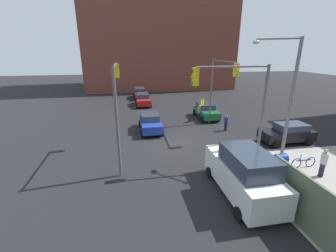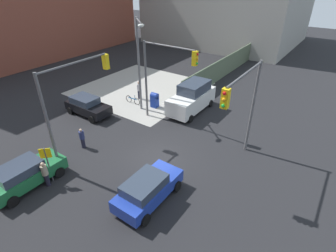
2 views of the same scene
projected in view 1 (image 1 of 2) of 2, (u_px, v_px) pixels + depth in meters
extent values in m
plane|color=black|center=(177.00, 142.00, 18.69)|extent=(120.00, 120.00, 0.00)
cube|color=brown|center=(157.00, 29.00, 45.40)|extent=(16.00, 28.00, 22.74)
cylinder|color=#59595B|center=(211.00, 92.00, 22.62)|extent=(0.18, 0.18, 6.50)
cylinder|color=#59595B|center=(224.00, 61.00, 19.33)|extent=(4.93, 0.12, 0.12)
cube|color=yellow|center=(236.00, 70.00, 17.20)|extent=(0.32, 0.36, 1.00)
sphere|color=red|center=(238.00, 66.00, 16.93)|extent=(0.18, 0.18, 0.18)
sphere|color=orange|center=(237.00, 70.00, 17.03)|extent=(0.18, 0.18, 0.18)
sphere|color=green|center=(237.00, 74.00, 17.14)|extent=(0.18, 0.18, 0.18)
cylinder|color=#59595B|center=(117.00, 125.00, 12.69)|extent=(0.18, 0.18, 6.50)
cylinder|color=#59595B|center=(115.00, 65.00, 13.99)|extent=(4.92, 0.12, 0.12)
cube|color=yellow|center=(117.00, 71.00, 16.45)|extent=(0.32, 0.36, 1.00)
sphere|color=red|center=(116.00, 66.00, 16.52)|extent=(0.18, 0.18, 0.18)
sphere|color=orange|center=(117.00, 71.00, 16.62)|extent=(0.18, 0.18, 0.18)
sphere|color=green|center=(117.00, 75.00, 16.72)|extent=(0.18, 0.18, 0.18)
cylinder|color=#59595B|center=(262.00, 117.00, 14.23)|extent=(0.18, 0.18, 6.50)
cylinder|color=#59595B|center=(234.00, 67.00, 12.85)|extent=(0.12, 4.50, 0.12)
cube|color=yellow|center=(195.00, 77.00, 12.63)|extent=(0.36, 0.32, 1.00)
sphere|color=red|center=(193.00, 71.00, 12.50)|extent=(0.18, 0.18, 0.18)
sphere|color=orange|center=(192.00, 77.00, 12.60)|extent=(0.18, 0.18, 0.18)
sphere|color=green|center=(192.00, 83.00, 12.70)|extent=(0.18, 0.18, 0.18)
cylinder|color=slate|center=(290.00, 107.00, 13.56)|extent=(0.20, 0.20, 8.00)
cylinder|color=slate|center=(278.00, 39.00, 12.90)|extent=(1.65, 1.88, 0.10)
ellipsoid|color=silver|center=(256.00, 42.00, 13.53)|extent=(0.56, 0.36, 0.24)
cylinder|color=#4C4C4C|center=(202.00, 110.00, 24.02)|extent=(0.08, 0.08, 2.40)
cube|color=yellow|center=(202.00, 102.00, 23.75)|extent=(0.48, 0.48, 0.64)
cube|color=navy|center=(280.00, 167.00, 13.59)|extent=(0.56, 0.64, 1.15)
cylinder|color=navy|center=(281.00, 158.00, 13.40)|extent=(0.56, 0.64, 0.56)
cube|color=#1E389E|center=(150.00, 124.00, 21.14)|extent=(4.25, 1.80, 0.75)
cube|color=#2D3847|center=(150.00, 116.00, 21.25)|extent=(2.38, 1.58, 0.55)
cylinder|color=black|center=(162.00, 132.00, 20.07)|extent=(0.64, 0.22, 0.64)
cylinder|color=black|center=(142.00, 134.00, 19.76)|extent=(0.64, 0.22, 0.64)
cylinder|color=black|center=(158.00, 123.00, 22.76)|extent=(0.64, 0.22, 0.64)
cylinder|color=black|center=(140.00, 124.00, 22.45)|extent=(0.64, 0.22, 0.64)
cube|color=#B21919|center=(143.00, 101.00, 31.05)|extent=(4.30, 1.80, 0.75)
cube|color=#2D3847|center=(143.00, 95.00, 31.16)|extent=(2.41, 1.58, 0.55)
cylinder|color=black|center=(151.00, 105.00, 29.96)|extent=(0.64, 0.22, 0.64)
cylinder|color=black|center=(137.00, 106.00, 29.65)|extent=(0.64, 0.22, 0.64)
cylinder|color=black|center=(148.00, 101.00, 32.68)|extent=(0.64, 0.22, 0.64)
cylinder|color=black|center=(136.00, 101.00, 32.37)|extent=(0.64, 0.22, 0.64)
cube|color=#1E6638|center=(206.00, 112.00, 25.23)|extent=(4.29, 1.80, 0.75)
cube|color=#2D3847|center=(205.00, 106.00, 25.34)|extent=(2.40, 1.58, 0.55)
cylinder|color=black|center=(219.00, 119.00, 24.14)|extent=(0.64, 0.22, 0.64)
cylinder|color=black|center=(203.00, 119.00, 23.83)|extent=(0.64, 0.22, 0.64)
cylinder|color=black|center=(209.00, 112.00, 26.86)|extent=(0.64, 0.22, 0.64)
cylinder|color=black|center=(195.00, 112.00, 26.55)|extent=(0.64, 0.22, 0.64)
cube|color=black|center=(286.00, 135.00, 18.46)|extent=(1.80, 4.24, 0.75)
cube|color=#2D3847|center=(291.00, 127.00, 18.32)|extent=(1.58, 2.37, 0.55)
cylinder|color=black|center=(277.00, 144.00, 17.50)|extent=(0.22, 0.64, 0.64)
cylinder|color=black|center=(263.00, 136.00, 19.18)|extent=(0.22, 0.64, 0.64)
cylinder|color=black|center=(309.00, 142.00, 17.99)|extent=(0.22, 0.64, 0.64)
cylinder|color=black|center=(293.00, 134.00, 19.67)|extent=(0.22, 0.64, 0.64)
cube|color=maroon|center=(140.00, 94.00, 35.80)|extent=(4.34, 1.80, 0.75)
cube|color=#2D3847|center=(140.00, 90.00, 35.91)|extent=(2.43, 1.58, 0.55)
cylinder|color=black|center=(146.00, 98.00, 34.70)|extent=(0.64, 0.22, 0.64)
cylinder|color=black|center=(135.00, 98.00, 34.39)|extent=(0.64, 0.22, 0.64)
cylinder|color=black|center=(145.00, 94.00, 37.45)|extent=(0.64, 0.22, 0.64)
cylinder|color=black|center=(134.00, 95.00, 37.14)|extent=(0.64, 0.22, 0.64)
cube|color=white|center=(242.00, 176.00, 11.70)|extent=(5.40, 2.10, 1.40)
cube|color=#2D3847|center=(249.00, 160.00, 10.93)|extent=(3.02, 1.85, 0.90)
cylinder|color=black|center=(209.00, 172.00, 13.45)|extent=(0.64, 0.22, 0.64)
cylinder|color=black|center=(242.00, 169.00, 13.81)|extent=(0.64, 0.22, 0.64)
cylinder|color=black|center=(238.00, 214.00, 10.03)|extent=(0.64, 0.22, 0.64)
cylinder|color=black|center=(281.00, 208.00, 10.39)|extent=(0.64, 0.22, 0.64)
cylinder|color=#B2B2B7|center=(324.00, 158.00, 13.23)|extent=(0.36, 0.36, 0.69)
sphere|color=tan|center=(326.00, 151.00, 13.08)|extent=(0.24, 0.24, 0.24)
cylinder|color=#1E1E2D|center=(322.00, 170.00, 13.48)|extent=(0.28, 0.28, 0.87)
cylinder|color=#9E937A|center=(199.00, 110.00, 24.39)|extent=(0.36, 0.36, 0.65)
sphere|color=tan|center=(200.00, 106.00, 24.25)|extent=(0.22, 0.22, 0.22)
cylinder|color=#1E1E2D|center=(199.00, 116.00, 24.62)|extent=(0.28, 0.28, 0.82)
cylinder|color=navy|center=(226.00, 120.00, 21.11)|extent=(0.36, 0.36, 0.60)
sphere|color=tan|center=(227.00, 116.00, 20.99)|extent=(0.20, 0.20, 0.20)
cylinder|color=#1E1E2D|center=(226.00, 127.00, 21.33)|extent=(0.28, 0.28, 0.75)
torus|color=black|center=(310.00, 162.00, 14.69)|extent=(0.05, 0.71, 0.71)
torus|color=black|center=(296.00, 163.00, 14.51)|extent=(0.05, 0.71, 0.71)
cube|color=#1E5999|center=(304.00, 160.00, 14.54)|extent=(0.04, 1.04, 0.08)
cylinder|color=#1E5999|center=(301.00, 157.00, 14.42)|extent=(0.04, 0.04, 0.40)
torus|color=black|center=(216.00, 115.00, 25.47)|extent=(0.71, 0.05, 0.71)
torus|color=black|center=(213.00, 113.00, 26.44)|extent=(0.71, 0.05, 0.71)
cube|color=maroon|center=(215.00, 112.00, 25.90)|extent=(1.04, 0.04, 0.08)
cylinder|color=maroon|center=(214.00, 110.00, 26.08)|extent=(0.04, 0.04, 0.40)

